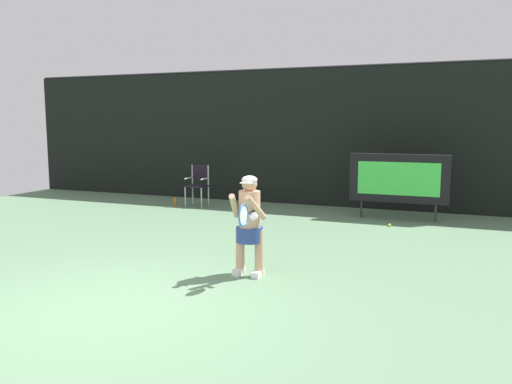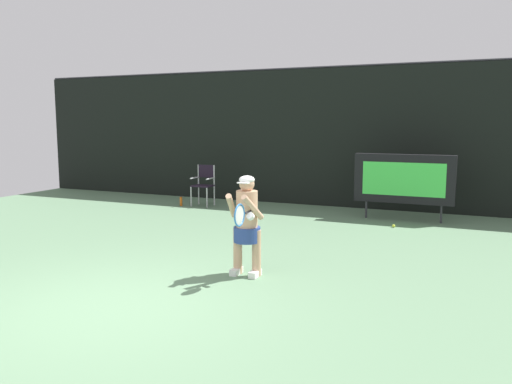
{
  "view_description": "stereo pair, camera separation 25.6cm",
  "coord_description": "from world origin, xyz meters",
  "px_view_note": "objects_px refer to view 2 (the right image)",
  "views": [
    {
      "loc": [
        3.78,
        -4.81,
        2.21
      ],
      "look_at": [
        0.57,
        3.14,
        1.05
      ],
      "focal_mm": 36.2,
      "sensor_mm": 36.0,
      "label": 1
    },
    {
      "loc": [
        4.01,
        -4.71,
        2.21
      ],
      "look_at": [
        0.57,
        3.14,
        1.05
      ],
      "focal_mm": 36.2,
      "sensor_mm": 36.0,
      "label": 2
    }
  ],
  "objects_px": {
    "tennis_player": "(247,222)",
    "tennis_racket": "(240,215)",
    "water_bottle": "(181,201)",
    "tennis_ball_loose": "(394,226)",
    "umpire_chair": "(204,182)",
    "scoreboard": "(404,179)"
  },
  "relations": [
    {
      "from": "umpire_chair",
      "to": "tennis_ball_loose",
      "type": "distance_m",
      "value": 5.24
    },
    {
      "from": "umpire_chair",
      "to": "water_bottle",
      "type": "relative_size",
      "value": 4.08
    },
    {
      "from": "tennis_player",
      "to": "tennis_racket",
      "type": "bearing_deg",
      "value": -75.09
    },
    {
      "from": "tennis_player",
      "to": "tennis_ball_loose",
      "type": "bearing_deg",
      "value": 71.83
    },
    {
      "from": "water_bottle",
      "to": "tennis_ball_loose",
      "type": "relative_size",
      "value": 3.9
    },
    {
      "from": "water_bottle",
      "to": "scoreboard",
      "type": "bearing_deg",
      "value": 2.62
    },
    {
      "from": "water_bottle",
      "to": "tennis_ball_loose",
      "type": "xyz_separation_m",
      "value": [
        5.64,
        -0.64,
        -0.09
      ]
    },
    {
      "from": "scoreboard",
      "to": "water_bottle",
      "type": "relative_size",
      "value": 8.3
    },
    {
      "from": "scoreboard",
      "to": "tennis_ball_loose",
      "type": "height_order",
      "value": "scoreboard"
    },
    {
      "from": "scoreboard",
      "to": "umpire_chair",
      "type": "bearing_deg",
      "value": 179.42
    },
    {
      "from": "umpire_chair",
      "to": "tennis_racket",
      "type": "bearing_deg",
      "value": -56.55
    },
    {
      "from": "water_bottle",
      "to": "tennis_player",
      "type": "relative_size",
      "value": 0.18
    },
    {
      "from": "scoreboard",
      "to": "tennis_ball_loose",
      "type": "relative_size",
      "value": 32.35
    },
    {
      "from": "scoreboard",
      "to": "tennis_ball_loose",
      "type": "xyz_separation_m",
      "value": [
        -0.05,
        -0.9,
        -0.91
      ]
    },
    {
      "from": "scoreboard",
      "to": "tennis_player",
      "type": "height_order",
      "value": "scoreboard"
    },
    {
      "from": "water_bottle",
      "to": "tennis_racket",
      "type": "distance_m",
      "value": 7.04
    },
    {
      "from": "scoreboard",
      "to": "tennis_racket",
      "type": "xyz_separation_m",
      "value": [
        -1.35,
        -5.73,
        0.03
      ]
    },
    {
      "from": "water_bottle",
      "to": "tennis_racket",
      "type": "xyz_separation_m",
      "value": [
        4.35,
        -5.47,
        0.86
      ]
    },
    {
      "from": "tennis_racket",
      "to": "tennis_ball_loose",
      "type": "height_order",
      "value": "tennis_racket"
    },
    {
      "from": "scoreboard",
      "to": "umpire_chair",
      "type": "distance_m",
      "value": 5.18
    },
    {
      "from": "water_bottle",
      "to": "tennis_racket",
      "type": "height_order",
      "value": "tennis_racket"
    },
    {
      "from": "scoreboard",
      "to": "tennis_ball_loose",
      "type": "bearing_deg",
      "value": -93.49
    }
  ]
}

